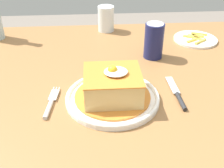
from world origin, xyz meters
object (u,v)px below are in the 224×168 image
Objects in this scene: main_plate at (113,97)px; side_plate_fries at (195,39)px; soda_can at (154,41)px; drinking_glass at (106,20)px; fork at (50,104)px; knife at (178,96)px.

main_plate is 0.53m from side_plate_fries.
soda_can is 1.18× the size of drinking_glass.
fork is 1.14× the size of soda_can.
knife is at bearing -71.38° from drinking_glass.
main_plate is at bearing 5.37° from fork.
fork is at bearing -108.61° from drinking_glass.
soda_can is at bearing -146.84° from side_plate_fries.
main_plate reaches higher than side_plate_fries.
fork is 0.56m from drinking_glass.
side_plate_fries is (0.53, 0.40, -0.00)m from fork.
drinking_glass is at bearing 88.92° from main_plate.
fork is 1.35× the size of drinking_glass.
soda_can reaches higher than fork.
drinking_glass is (-0.17, 0.52, 0.04)m from knife.
fork is 0.83× the size of side_plate_fries.
knife is (0.35, 0.01, 0.00)m from fork.
drinking_glass reaches higher than knife.
main_plate is at bearing -122.66° from soda_can.
drinking_glass reaches higher than main_plate.
knife is 0.97× the size of side_plate_fries.
side_plate_fries is at bearing 36.95° from fork.
knife is 0.42m from side_plate_fries.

